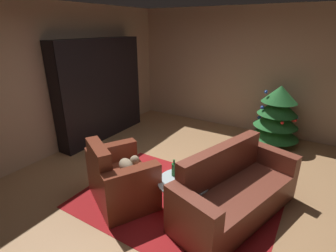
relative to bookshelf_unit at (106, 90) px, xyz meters
The scene contains 11 objects.
ground_plane 2.82m from the bookshelf_unit, 23.87° to the right, with size 7.13×7.13×0.00m, color #AE7F53.
wall_back 3.11m from the bookshelf_unit, 38.86° to the left, with size 5.36×0.06×2.70m, color tan.
wall_left 1.14m from the bookshelf_unit, 103.07° to the right, with size 0.06×6.06×2.70m, color tan.
area_rug 3.00m from the bookshelf_unit, 28.27° to the right, with size 2.63×1.87×0.01m, color maroon.
bookshelf_unit is the anchor object (origin of this frame).
armchair_red 2.56m from the bookshelf_unit, 42.88° to the right, with size 1.19×1.10×0.91m.
couch_red 3.49m from the bookshelf_unit, 19.11° to the right, with size 1.23×1.96×0.88m.
coffee_table 3.05m from the bookshelf_unit, 27.87° to the right, with size 0.67×0.67×0.43m.
book_stack_on_table 3.07m from the bookshelf_unit, 26.81° to the right, with size 0.22×0.17×0.08m.
bottle_on_table 2.85m from the bookshelf_unit, 28.55° to the right, with size 0.07×0.07×0.23m.
decorated_tree 3.57m from the bookshelf_unit, 23.12° to the left, with size 0.95×0.95×1.22m.
Camera 1 is at (1.52, -2.82, 2.29)m, focal length 27.37 mm.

